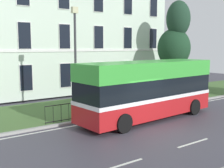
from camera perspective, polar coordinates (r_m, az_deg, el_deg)
name	(u,v)px	position (r m, az deg, el deg)	size (l,w,h in m)	color
ground_plane	(146,127)	(15.08, 6.78, -8.64)	(60.00, 56.00, 0.18)	#403E49
georgian_townhouse	(54,28)	(29.11, -11.54, 11.03)	(19.98, 11.13, 11.78)	silver
iron_verge_railing	(138,101)	(18.68, 5.28, -3.47)	(12.92, 0.04, 0.97)	black
evergreen_tree	(176,56)	(26.58, 12.81, 5.59)	(3.42, 3.47, 8.40)	#423328
single_decker_bus	(148,89)	(16.49, 7.27, -0.99)	(9.07, 3.04, 3.33)	#B4191C
street_lamp_post	(75,53)	(17.05, -7.37, 6.13)	(0.36, 0.24, 6.34)	#333338
litter_bin	(177,92)	(22.50, 12.99, -1.58)	(0.57, 0.57, 1.14)	#23472D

